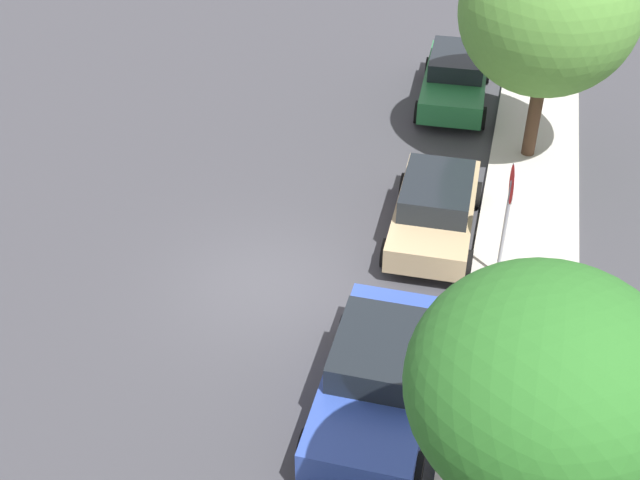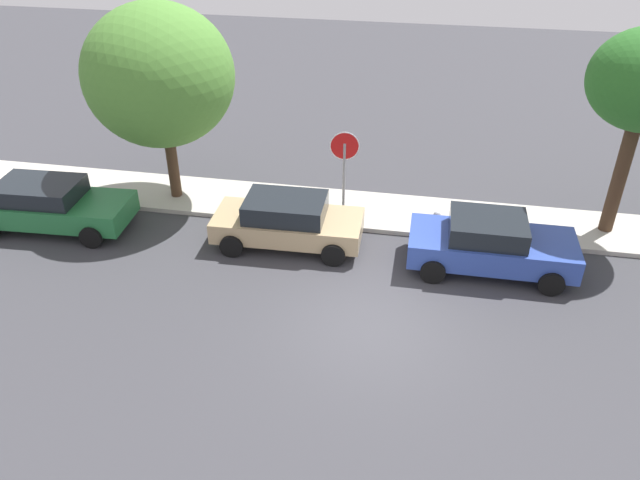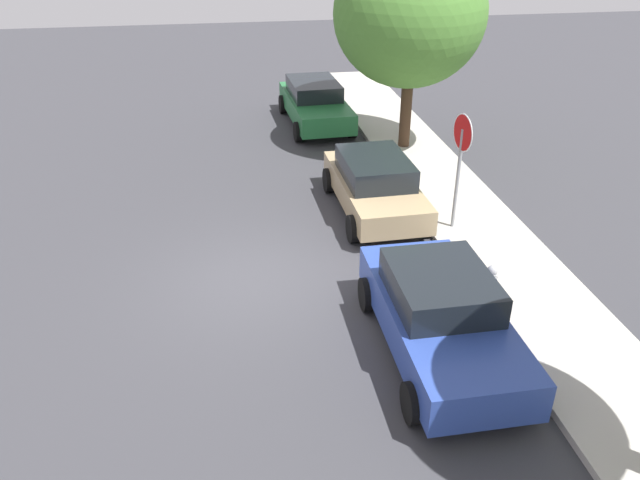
{
  "view_description": "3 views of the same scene",
  "coord_description": "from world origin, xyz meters",
  "px_view_note": "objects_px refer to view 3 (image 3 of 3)",
  "views": [
    {
      "loc": [
        12.43,
        4.41,
        10.79
      ],
      "look_at": [
        -0.51,
        1.05,
        0.97
      ],
      "focal_mm": 45.0,
      "sensor_mm": 36.0,
      "label": 1
    },
    {
      "loc": [
        0.9,
        -11.21,
        9.43
      ],
      "look_at": [
        -1.46,
        1.51,
        1.27
      ],
      "focal_mm": 35.0,
      "sensor_mm": 36.0,
      "label": 2
    },
    {
      "loc": [
        10.79,
        -0.4,
        6.83
      ],
      "look_at": [
        0.47,
        1.31,
        1.07
      ],
      "focal_mm": 35.0,
      "sensor_mm": 36.0,
      "label": 3
    }
  ],
  "objects_px": {
    "street_tree_near_corner": "(410,14)",
    "stop_sign": "(461,152)",
    "parked_car_tan": "(375,184)",
    "fire_hydrant": "(491,282)",
    "parked_car_blue": "(440,314)",
    "parked_car_green": "(315,103)"
  },
  "relations": [
    {
      "from": "street_tree_near_corner",
      "to": "stop_sign",
      "type": "bearing_deg",
      "value": -3.21
    },
    {
      "from": "parked_car_tan",
      "to": "fire_hydrant",
      "type": "distance_m",
      "value": 4.28
    },
    {
      "from": "stop_sign",
      "to": "parked_car_blue",
      "type": "relative_size",
      "value": 0.66
    },
    {
      "from": "stop_sign",
      "to": "street_tree_near_corner",
      "type": "height_order",
      "value": "street_tree_near_corner"
    },
    {
      "from": "parked_car_blue",
      "to": "street_tree_near_corner",
      "type": "height_order",
      "value": "street_tree_near_corner"
    },
    {
      "from": "street_tree_near_corner",
      "to": "fire_hydrant",
      "type": "height_order",
      "value": "street_tree_near_corner"
    },
    {
      "from": "parked_car_green",
      "to": "street_tree_near_corner",
      "type": "distance_m",
      "value": 4.88
    },
    {
      "from": "street_tree_near_corner",
      "to": "fire_hydrant",
      "type": "bearing_deg",
      "value": -3.77
    },
    {
      "from": "parked_car_tan",
      "to": "parked_car_blue",
      "type": "height_order",
      "value": "parked_car_blue"
    },
    {
      "from": "stop_sign",
      "to": "parked_car_blue",
      "type": "xyz_separation_m",
      "value": [
        4.12,
        -1.76,
        -1.2
      ]
    },
    {
      "from": "fire_hydrant",
      "to": "parked_car_tan",
      "type": "bearing_deg",
      "value": -162.06
    },
    {
      "from": "fire_hydrant",
      "to": "parked_car_blue",
      "type": "bearing_deg",
      "value": -47.77
    },
    {
      "from": "stop_sign",
      "to": "parked_car_tan",
      "type": "xyz_separation_m",
      "value": [
        -1.33,
        -1.55,
        -1.22
      ]
    },
    {
      "from": "parked_car_tan",
      "to": "parked_car_green",
      "type": "relative_size",
      "value": 0.9
    },
    {
      "from": "stop_sign",
      "to": "parked_car_green",
      "type": "relative_size",
      "value": 0.61
    },
    {
      "from": "parked_car_tan",
      "to": "parked_car_green",
      "type": "distance_m",
      "value": 6.96
    },
    {
      "from": "parked_car_tan",
      "to": "parked_car_blue",
      "type": "xyz_separation_m",
      "value": [
        5.45,
        -0.22,
        0.02
      ]
    },
    {
      "from": "parked_car_blue",
      "to": "street_tree_near_corner",
      "type": "relative_size",
      "value": 0.71
    },
    {
      "from": "street_tree_near_corner",
      "to": "parked_car_green",
      "type": "bearing_deg",
      "value": -142.57
    },
    {
      "from": "stop_sign",
      "to": "street_tree_near_corner",
      "type": "xyz_separation_m",
      "value": [
        -5.38,
        0.3,
        2.03
      ]
    },
    {
      "from": "parked_car_blue",
      "to": "parked_car_green",
      "type": "bearing_deg",
      "value": -179.31
    },
    {
      "from": "parked_car_blue",
      "to": "parked_car_green",
      "type": "height_order",
      "value": "parked_car_blue"
    }
  ]
}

